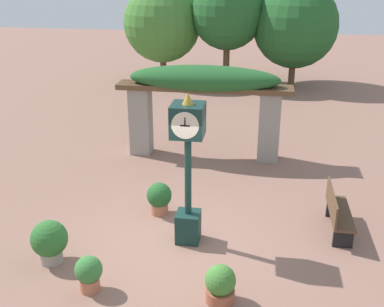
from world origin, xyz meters
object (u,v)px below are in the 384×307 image
potted_plant_near_left (89,273)px  park_bench (337,212)px  pedestal_clock (188,161)px  potted_plant_near_right (159,197)px  potted_plant_far_right (49,241)px  potted_plant_far_left (220,284)px

potted_plant_near_left → park_bench: 5.04m
pedestal_clock → potted_plant_near_right: 1.82m
potted_plant_near_right → potted_plant_far_right: 2.62m
potted_plant_near_right → potted_plant_far_right: bearing=-127.2°
potted_plant_near_right → potted_plant_far_right: size_ratio=0.87×
potted_plant_near_left → potted_plant_far_right: size_ratio=0.78×
pedestal_clock → potted_plant_near_right: bearing=129.0°
pedestal_clock → potted_plant_far_left: pedestal_clock is taller
pedestal_clock → potted_plant_far_right: pedestal_clock is taller
potted_plant_near_left → potted_plant_near_right: (0.60, 2.77, 0.04)m
park_bench → pedestal_clock: bearing=105.3°
potted_plant_far_left → potted_plant_far_right: 3.24m
potted_plant_near_left → potted_plant_far_left: bearing=1.5°
potted_plant_far_left → park_bench: (2.13, 2.54, 0.11)m
potted_plant_near_left → potted_plant_far_left: size_ratio=0.98×
potted_plant_near_right → pedestal_clock: bearing=-51.0°
potted_plant_near_left → park_bench: (4.32, 2.60, 0.08)m
park_bench → potted_plant_near_left: bearing=121.0°
potted_plant_near_right → potted_plant_far_left: bearing=-59.6°
potted_plant_far_left → park_bench: 3.32m
potted_plant_far_left → potted_plant_near_right: bearing=120.4°
potted_plant_near_left → potted_plant_far_right: (-0.99, 0.69, 0.10)m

